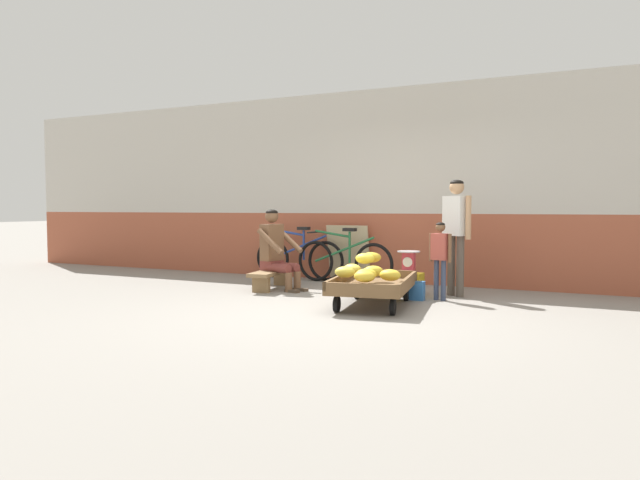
% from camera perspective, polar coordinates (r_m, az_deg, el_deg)
% --- Properties ---
extents(ground_plane, '(80.00, 80.00, 0.00)m').
position_cam_1_polar(ground_plane, '(6.37, 2.40, -7.33)').
color(ground_plane, gray).
extents(back_wall, '(16.00, 0.30, 3.00)m').
position_cam_1_polar(back_wall, '(8.99, 9.65, 5.33)').
color(back_wall, '#A35138').
rests_on(back_wall, ground).
extents(banana_cart, '(1.05, 1.55, 0.36)m').
position_cam_1_polar(banana_cart, '(6.84, 5.34, -4.57)').
color(banana_cart, brown).
rests_on(banana_cart, ground).
extents(banana_pile, '(0.87, 1.09, 0.26)m').
position_cam_1_polar(banana_pile, '(6.68, 4.56, -2.89)').
color(banana_pile, gold).
rests_on(banana_pile, banana_cart).
extents(low_bench, '(0.44, 1.13, 0.27)m').
position_cam_1_polar(low_bench, '(8.29, -4.78, -3.48)').
color(low_bench, olive).
rests_on(low_bench, ground).
extents(vendor_seated, '(0.73, 0.57, 1.14)m').
position_cam_1_polar(vendor_seated, '(8.19, -4.35, -0.97)').
color(vendor_seated, brown).
rests_on(vendor_seated, ground).
extents(plastic_crate, '(0.36, 0.28, 0.30)m').
position_cam_1_polar(plastic_crate, '(7.74, 8.77, -4.35)').
color(plastic_crate, gold).
rests_on(plastic_crate, ground).
extents(weighing_scale, '(0.30, 0.30, 0.29)m').
position_cam_1_polar(weighing_scale, '(7.71, 8.79, -2.12)').
color(weighing_scale, '#28282D').
rests_on(weighing_scale, plastic_crate).
extents(bicycle_near_left, '(1.66, 0.48, 0.86)m').
position_cam_1_polar(bicycle_near_left, '(9.36, -2.17, -1.75)').
color(bicycle_near_left, black).
rests_on(bicycle_near_left, ground).
extents(bicycle_far_left, '(1.66, 0.48, 0.86)m').
position_cam_1_polar(bicycle_far_left, '(8.85, 2.36, -2.04)').
color(bicycle_far_left, black).
rests_on(bicycle_far_left, ground).
extents(sign_board, '(0.70, 0.19, 0.89)m').
position_cam_1_polar(sign_board, '(9.16, 2.85, -1.31)').
color(sign_board, '#C6B289').
rests_on(sign_board, ground).
extents(customer_adult, '(0.42, 0.34, 1.53)m').
position_cam_1_polar(customer_adult, '(7.73, 13.37, 1.55)').
color(customer_adult, brown).
rests_on(customer_adult, ground).
extents(customer_child, '(0.30, 0.18, 0.98)m').
position_cam_1_polar(customer_child, '(7.36, 11.84, -1.19)').
color(customer_child, '#38425B').
rests_on(customer_child, ground).
extents(shopping_bag, '(0.18, 0.12, 0.24)m').
position_cam_1_polar(shopping_bag, '(7.37, 9.61, -4.98)').
color(shopping_bag, '#3370B7').
rests_on(shopping_bag, ground).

